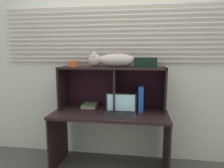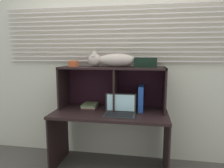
# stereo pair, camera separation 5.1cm
# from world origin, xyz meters

# --- Properties ---
(back_panel_with_blinds) EXTENTS (4.40, 0.08, 2.50)m
(back_panel_with_blinds) POSITION_xyz_m (0.00, 0.55, 1.26)
(back_panel_with_blinds) COLOR beige
(back_panel_with_blinds) RESTS_ON ground
(desk) EXTENTS (1.32, 0.65, 0.71)m
(desk) POSITION_xyz_m (0.00, 0.18, 0.57)
(desk) COLOR black
(desk) RESTS_ON ground
(hutch_shelf_unit) EXTENTS (1.25, 0.37, 0.51)m
(hutch_shelf_unit) POSITION_xyz_m (0.01, 0.35, 1.06)
(hutch_shelf_unit) COLOR black
(hutch_shelf_unit) RESTS_ON desk
(cat) EXTENTS (0.77, 0.19, 0.19)m
(cat) POSITION_xyz_m (0.01, 0.31, 1.30)
(cat) COLOR #B6A498
(cat) RESTS_ON hutch_shelf_unit
(laptop) EXTENTS (0.35, 0.22, 0.22)m
(laptop) POSITION_xyz_m (0.13, 0.09, 0.76)
(laptop) COLOR #252525
(laptop) RESTS_ON desk
(binder_upright) EXTENTS (0.06, 0.26, 0.29)m
(binder_upright) POSITION_xyz_m (0.35, 0.31, 0.85)
(binder_upright) COLOR #1F459C
(binder_upright) RESTS_ON desk
(book_stack) EXTENTS (0.18, 0.25, 0.05)m
(book_stack) POSITION_xyz_m (-0.28, 0.32, 0.73)
(book_stack) COLOR brown
(book_stack) RESTS_ON desk
(small_basket) EXTENTS (0.12, 0.12, 0.07)m
(small_basket) POSITION_xyz_m (-0.48, 0.31, 1.25)
(small_basket) COLOR #C55228
(small_basket) RESTS_ON hutch_shelf_unit
(storage_box) EXTENTS (0.26, 0.15, 0.11)m
(storage_box) POSITION_xyz_m (0.39, 0.31, 1.27)
(storage_box) COLOR black
(storage_box) RESTS_ON hutch_shelf_unit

